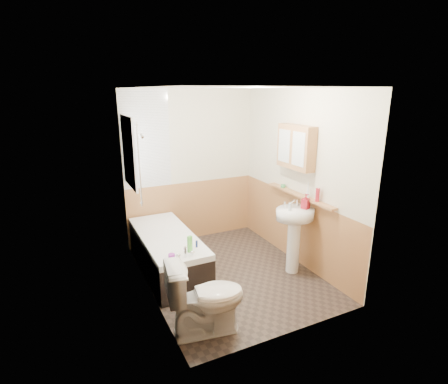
{
  "coord_description": "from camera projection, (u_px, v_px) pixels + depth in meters",
  "views": [
    {
      "loc": [
        -1.97,
        -3.91,
        2.46
      ],
      "look_at": [
        0.0,
        0.15,
        1.15
      ],
      "focal_mm": 28.0,
      "sensor_mm": 36.0,
      "label": 1
    }
  ],
  "objects": [
    {
      "name": "shower_riser",
      "position": [
        140.0,
        157.0,
        4.38
      ],
      "size": [
        0.1,
        0.07,
        1.09
      ],
      "color": "silver",
      "rests_on": "wall_left"
    },
    {
      "name": "bathtub",
      "position": [
        167.0,
        251.0,
        4.92
      ],
      "size": [
        0.7,
        1.74,
        0.68
      ],
      "color": "black",
      "rests_on": "floor"
    },
    {
      "name": "toilet",
      "position": [
        206.0,
        298.0,
        3.61
      ],
      "size": [
        0.88,
        0.59,
        0.8
      ],
      "primitive_type": "imported",
      "rotation": [
        0.0,
        0.0,
        1.41
      ],
      "color": "white",
      "rests_on": "floor"
    },
    {
      "name": "orange_bottle",
      "position": [
        197.0,
        244.0,
        4.44
      ],
      "size": [
        0.03,
        0.03,
        0.09
      ],
      "primitive_type": "cylinder",
      "rotation": [
        0.0,
        0.0,
        -0.19
      ],
      "color": "navy",
      "rests_on": "bathtub"
    },
    {
      "name": "medicine_cabinet",
      "position": [
        296.0,
        147.0,
        4.81
      ],
      "size": [
        0.17,
        0.67,
        0.6
      ],
      "color": "#B07A48",
      "rests_on": "wall_right"
    },
    {
      "name": "clear_bottle",
      "position": [
        290.0,
        207.0,
        4.61
      ],
      "size": [
        0.05,
        0.05,
        0.11
      ],
      "primitive_type": "cylinder",
      "rotation": [
        0.0,
        0.0,
        -0.3
      ],
      "color": "silver",
      "rests_on": "sink"
    },
    {
      "name": "wall_left",
      "position": [
        144.0,
        199.0,
        4.08
      ],
      "size": [
        0.02,
        2.8,
        2.5
      ],
      "primitive_type": "cube",
      "color": "beige",
      "rests_on": "ground"
    },
    {
      "name": "wall_back",
      "position": [
        191.0,
        167.0,
        5.77
      ],
      "size": [
        2.2,
        0.02,
        2.5
      ],
      "primitive_type": "cube",
      "color": "beige",
      "rests_on": "ground"
    },
    {
      "name": "green_bottle",
      "position": [
        308.0,
        189.0,
        4.73
      ],
      "size": [
        0.06,
        0.06,
        0.23
      ],
      "primitive_type": "cone",
      "rotation": [
        0.0,
        0.0,
        0.34
      ],
      "color": "silver",
      "rests_on": "pine_shelf"
    },
    {
      "name": "black_jar",
      "position": [
        283.0,
        186.0,
        5.25
      ],
      "size": [
        0.09,
        0.09,
        0.05
      ],
      "primitive_type": "cylinder",
      "rotation": [
        0.0,
        0.0,
        -0.37
      ],
      "color": "#388447",
      "rests_on": "pine_shelf"
    },
    {
      "name": "blue_gel",
      "position": [
        190.0,
        244.0,
        4.3
      ],
      "size": [
        0.07,
        0.06,
        0.21
      ],
      "primitive_type": "cube",
      "rotation": [
        0.0,
        0.0,
        0.42
      ],
      "color": "#59C647",
      "rests_on": "bathtub"
    },
    {
      "name": "soap_bottle",
      "position": [
        305.0,
        205.0,
        4.7
      ],
      "size": [
        0.16,
        0.23,
        0.09
      ],
      "primitive_type": "imported",
      "rotation": [
        0.0,
        0.0,
        0.37
      ],
      "color": "maroon",
      "rests_on": "sink"
    },
    {
      "name": "cream_jar",
      "position": [
        172.0,
        256.0,
        4.16
      ],
      "size": [
        0.1,
        0.1,
        0.05
      ],
      "primitive_type": "cylinder",
      "rotation": [
        0.0,
        0.0,
        0.34
      ],
      "color": "purple",
      "rests_on": "bathtub"
    },
    {
      "name": "wainscot_back",
      "position": [
        192.0,
        210.0,
        5.96
      ],
      "size": [
        2.2,
        0.01,
        1.0
      ],
      "primitive_type": "cube",
      "color": "#B07A48",
      "rests_on": "wall_back"
    },
    {
      "name": "window",
      "position": [
        129.0,
        152.0,
        4.81
      ],
      "size": [
        0.03,
        0.79,
        0.99
      ],
      "color": "white",
      "rests_on": "wall_left"
    },
    {
      "name": "wainscot_front",
      "position": [
        290.0,
        291.0,
        3.56
      ],
      "size": [
        2.2,
        0.01,
        1.0
      ],
      "primitive_type": "cube",
      "color": "#B07A48",
      "rests_on": "wall_front"
    },
    {
      "name": "ceiling",
      "position": [
        229.0,
        88.0,
        4.2
      ],
      "size": [
        2.8,
        2.8,
        0.0
      ],
      "primitive_type": "plane",
      "rotation": [
        3.14,
        0.0,
        0.0
      ],
      "color": "white",
      "rests_on": "ground"
    },
    {
      "name": "pine_shelf",
      "position": [
        299.0,
        195.0,
        4.92
      ],
      "size": [
        0.1,
        1.41,
        0.03
      ],
      "primitive_type": "cube",
      "color": "#B07A48",
      "rests_on": "wall_right"
    },
    {
      "name": "foam_can",
      "position": [
        318.0,
        195.0,
        4.57
      ],
      "size": [
        0.06,
        0.06,
        0.18
      ],
      "primitive_type": "cylinder",
      "rotation": [
        0.0,
        0.0,
        -0.12
      ],
      "color": "maroon",
      "rests_on": "pine_shelf"
    },
    {
      "name": "tile_cladding_left",
      "position": [
        146.0,
        198.0,
        4.09
      ],
      "size": [
        0.01,
        2.8,
        2.5
      ],
      "primitive_type": "cube",
      "color": "white",
      "rests_on": "wall_left"
    },
    {
      "name": "wall_front",
      "position": [
        295.0,
        223.0,
        3.33
      ],
      "size": [
        2.2,
        0.02,
        2.5
      ],
      "primitive_type": "cube",
      "color": "beige",
      "rests_on": "ground"
    },
    {
      "name": "floor",
      "position": [
        229.0,
        273.0,
        4.9
      ],
      "size": [
        2.8,
        2.8,
        0.0
      ],
      "primitive_type": "plane",
      "color": "#2B231E",
      "rests_on": "ground"
    },
    {
      "name": "wall_right",
      "position": [
        298.0,
        179.0,
        5.01
      ],
      "size": [
        0.02,
        2.8,
        2.5
      ],
      "primitive_type": "cube",
      "color": "beige",
      "rests_on": "ground"
    },
    {
      "name": "tile_return_back",
      "position": [
        146.0,
        140.0,
        5.3
      ],
      "size": [
        0.75,
        0.01,
        1.5
      ],
      "primitive_type": "cube",
      "color": "white",
      "rests_on": "wall_back"
    },
    {
      "name": "sink",
      "position": [
        294.0,
        227.0,
        4.78
      ],
      "size": [
        0.55,
        0.44,
        1.05
      ],
      "rotation": [
        0.0,
        0.0,
        -0.13
      ],
      "color": "white",
      "rests_on": "floor"
    },
    {
      "name": "wainscot_right",
      "position": [
        294.0,
        227.0,
        5.21
      ],
      "size": [
        0.01,
        2.8,
        1.0
      ],
      "primitive_type": "cube",
      "color": "#B07A48",
      "rests_on": "wall_right"
    }
  ]
}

